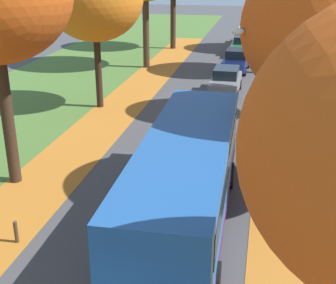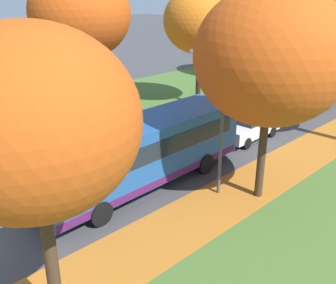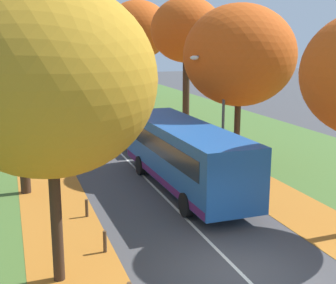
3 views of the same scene
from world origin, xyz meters
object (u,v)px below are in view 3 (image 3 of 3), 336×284
object	(u,v)px
tree_right_far	(138,30)
streetlamp_right	(218,101)
tree_right_distant	(117,43)
tree_left_nearest	(49,80)
tree_left_mid	(12,51)
bollard_third	(87,208)
tree_left_distant	(14,29)
car_red_trailing	(79,91)
car_white_lead	(137,137)
car_green_fourth_in_line	(86,98)
tree_right_mid	(187,31)
bollard_second	(105,242)
tree_right_near	(239,55)
bus	(184,153)
car_blue_third_in_line	(96,106)
tree_left_far	(10,26)
tree_left_near	(15,35)
car_grey_following	(109,118)

from	to	relation	value
tree_right_far	streetlamp_right	bearing A→B (deg)	-94.15
tree_right_distant	tree_left_nearest	bearing A→B (deg)	-105.34
tree_left_mid	bollard_third	world-z (taller)	tree_left_mid
tree_left_distant	car_red_trailing	distance (m)	10.35
car_white_lead	car_green_fourth_in_line	size ratio (longest dim) A/B	1.00
tree_right_mid	tree_right_distant	size ratio (longest dim) A/B	1.07
tree_left_nearest	car_green_fourth_in_line	xyz separation A→B (m)	(6.38, 34.88, -4.90)
tree_left_nearest	bollard_third	bearing A→B (deg)	71.45
bollard_second	tree_right_near	bearing A→B (deg)	42.66
bus	car_red_trailing	xyz separation A→B (m)	(0.26, 34.30, -0.89)
car_blue_third_in_line	bus	bearing A→B (deg)	-90.01
tree_left_far	tree_left_distant	distance (m)	8.28
tree_right_far	bus	size ratio (longest dim) A/B	0.96
tree_left_distant	bollard_third	distance (m)	33.01
tree_left_far	tree_right_near	bearing A→B (deg)	-60.03
tree_left_near	tree_left_nearest	bearing A→B (deg)	-86.03
tree_left_distant	streetlamp_right	distance (m)	29.91
tree_left_near	tree_left_mid	size ratio (longest dim) A/B	1.12
bollard_second	bollard_third	size ratio (longest dim) A/B	1.04
tree_left_near	car_green_fourth_in_line	distance (m)	28.11
tree_right_far	tree_left_nearest	bearing A→B (deg)	-109.75
tree_right_distant	car_red_trailing	world-z (taller)	tree_right_distant
tree_right_far	bollard_second	world-z (taller)	tree_right_far
tree_left_far	bollard_second	size ratio (longest dim) A/B	14.37
car_grey_following	car_red_trailing	size ratio (longest dim) A/B	1.00
tree_left_distant	tree_right_far	xyz separation A→B (m)	(10.32, -8.25, -0.13)
tree_right_far	bollard_third	world-z (taller)	tree_right_far
car_white_lead	tree_right_far	bearing A→B (deg)	74.12
streetlamp_right	bus	bearing A→B (deg)	-143.21
tree_right_far	car_blue_third_in_line	world-z (taller)	tree_right_far
streetlamp_right	car_blue_third_in_line	world-z (taller)	streetlamp_right
bollard_second	car_white_lead	world-z (taller)	car_white_lead
streetlamp_right	car_grey_following	xyz separation A→B (m)	(-2.66, 13.75, -2.92)
tree_left_near	car_white_lead	world-z (taller)	tree_left_near
tree_left_nearest	tree_right_distant	world-z (taller)	tree_right_distant
car_white_lead	car_grey_following	xyz separation A→B (m)	(-0.19, 7.51, 0.00)
tree_right_far	tree_left_mid	bearing A→B (deg)	-135.98
tree_left_nearest	tree_left_mid	world-z (taller)	tree_left_mid
tree_right_mid	car_white_lead	world-z (taller)	tree_right_mid
bus	tree_left_distant	bearing A→B (deg)	101.97
tree_left_distant	tree_right_near	size ratio (longest dim) A/B	1.20
tree_right_near	bollard_second	size ratio (longest dim) A/B	11.62
car_white_lead	car_blue_third_in_line	world-z (taller)	same
car_grey_following	car_green_fourth_in_line	distance (m)	12.71
bollard_third	bus	bearing A→B (deg)	22.86
tree_left_mid	tree_right_far	bearing A→B (deg)	44.02
tree_left_nearest	tree_right_mid	bearing A→B (deg)	59.28
bollard_second	car_white_lead	xyz separation A→B (m)	(4.71, 13.36, 0.45)
bollard_third	car_white_lead	world-z (taller)	car_white_lead
streetlamp_right	tree_left_distant	bearing A→B (deg)	107.39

